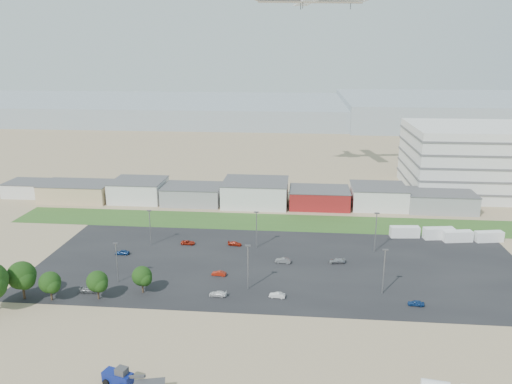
# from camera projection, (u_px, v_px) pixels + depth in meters

# --- Properties ---
(ground) EXTENTS (700.00, 700.00, 0.00)m
(ground) POSITION_uv_depth(u_px,v_px,m) (252.00, 302.00, 105.41)
(ground) COLOR #8A7658
(ground) RESTS_ON ground
(parking_lot) EXTENTS (120.00, 50.00, 0.01)m
(parking_lot) POSITION_uv_depth(u_px,v_px,m) (280.00, 264.00, 124.12)
(parking_lot) COLOR black
(parking_lot) RESTS_ON ground
(grass_strip) EXTENTS (160.00, 16.00, 0.02)m
(grass_strip) POSITION_uv_depth(u_px,v_px,m) (269.00, 222.00, 155.25)
(grass_strip) COLOR #305720
(grass_strip) RESTS_ON ground
(hills_backdrop) EXTENTS (700.00, 200.00, 9.00)m
(hills_backdrop) POSITION_uv_depth(u_px,v_px,m) (341.00, 112.00, 402.49)
(hills_backdrop) COLOR gray
(hills_backdrop) RESTS_ON ground
(building_row) EXTENTS (170.00, 20.00, 8.00)m
(building_row) POSITION_uv_depth(u_px,v_px,m) (224.00, 192.00, 173.94)
(building_row) COLOR silver
(building_row) RESTS_ON ground
(telehandler) EXTENTS (8.18, 4.74, 3.23)m
(telehandler) POSITION_uv_depth(u_px,v_px,m) (118.00, 376.00, 78.87)
(telehandler) COLOR navy
(telehandler) RESTS_ON ground
(box_trailer_a) EXTENTS (8.37, 3.28, 3.06)m
(box_trailer_a) POSITION_uv_depth(u_px,v_px,m) (405.00, 232.00, 142.36)
(box_trailer_a) COLOR silver
(box_trailer_a) RESTS_ON ground
(box_trailer_b) EXTENTS (8.84, 3.95, 3.20)m
(box_trailer_b) POSITION_uv_depth(u_px,v_px,m) (439.00, 233.00, 141.05)
(box_trailer_b) COLOR silver
(box_trailer_b) RESTS_ON ground
(box_trailer_c) EXTENTS (8.33, 3.84, 3.01)m
(box_trailer_c) POSITION_uv_depth(u_px,v_px,m) (458.00, 236.00, 139.03)
(box_trailer_c) COLOR silver
(box_trailer_c) RESTS_ON ground
(box_trailer_d) EXTENTS (7.98, 3.79, 2.87)m
(box_trailer_d) POSITION_uv_depth(u_px,v_px,m) (489.00, 236.00, 138.98)
(box_trailer_d) COLOR silver
(box_trailer_d) RESTS_ON ground
(tree_left) EXTENTS (6.38, 6.38, 9.56)m
(tree_left) POSITION_uv_depth(u_px,v_px,m) (22.00, 278.00, 105.64)
(tree_left) COLOR #11330E
(tree_left) RESTS_ON ground
(tree_mid) EXTENTS (4.87, 4.87, 7.31)m
(tree_mid) POSITION_uv_depth(u_px,v_px,m) (50.00, 284.00, 105.28)
(tree_mid) COLOR #11330E
(tree_mid) RESTS_ON ground
(tree_right) EXTENTS (4.84, 4.84, 7.27)m
(tree_right) POSITION_uv_depth(u_px,v_px,m) (97.00, 283.00, 105.79)
(tree_right) COLOR #11330E
(tree_right) RESTS_ON ground
(tree_near) EXTENTS (4.65, 4.65, 6.98)m
(tree_near) POSITION_uv_depth(u_px,v_px,m) (142.00, 278.00, 108.69)
(tree_near) COLOR #11330E
(tree_near) RESTS_ON ground
(lightpole_front_l) EXTENTS (1.12, 0.47, 9.53)m
(lightpole_front_l) POSITION_uv_depth(u_px,v_px,m) (117.00, 263.00, 113.52)
(lightpole_front_l) COLOR slate
(lightpole_front_l) RESTS_ON ground
(lightpole_front_m) EXTENTS (1.23, 0.51, 10.44)m
(lightpole_front_m) POSITION_uv_depth(u_px,v_px,m) (248.00, 267.00, 109.98)
(lightpole_front_m) COLOR slate
(lightpole_front_m) RESTS_ON ground
(lightpole_front_r) EXTENTS (1.22, 0.51, 10.38)m
(lightpole_front_r) POSITION_uv_depth(u_px,v_px,m) (384.00, 272.00, 107.78)
(lightpole_front_r) COLOR slate
(lightpole_front_r) RESTS_ON ground
(lightpole_back_l) EXTENTS (1.16, 0.48, 9.89)m
(lightpole_back_l) POSITION_uv_depth(u_px,v_px,m) (150.00, 228.00, 135.61)
(lightpole_back_l) COLOR slate
(lightpole_back_l) RESTS_ON ground
(lightpole_back_m) EXTENTS (1.19, 0.50, 10.15)m
(lightpole_back_m) POSITION_uv_depth(u_px,v_px,m) (256.00, 230.00, 133.65)
(lightpole_back_m) COLOR slate
(lightpole_back_m) RESTS_ON ground
(lightpole_back_r) EXTENTS (1.27, 0.53, 10.77)m
(lightpole_back_r) POSITION_uv_depth(u_px,v_px,m) (376.00, 232.00, 130.83)
(lightpole_back_r) COLOR slate
(lightpole_back_r) RESTS_ON ground
(parked_car_2) EXTENTS (3.51, 1.73, 1.15)m
(parked_car_2) POSITION_uv_depth(u_px,v_px,m) (416.00, 303.00, 103.84)
(parked_car_2) COLOR navy
(parked_car_2) RESTS_ON ground
(parked_car_3) EXTENTS (3.91, 1.86, 1.10)m
(parked_car_3) POSITION_uv_depth(u_px,v_px,m) (218.00, 294.00, 107.91)
(parked_car_3) COLOR silver
(parked_car_3) RESTS_ON ground
(parked_car_4) EXTENTS (3.56, 1.61, 1.13)m
(parked_car_4) POSITION_uv_depth(u_px,v_px,m) (219.00, 273.00, 117.82)
(parked_car_4) COLOR maroon
(parked_car_4) RESTS_ON ground
(parked_car_5) EXTENTS (3.73, 1.60, 1.25)m
(parked_car_5) POSITION_uv_depth(u_px,v_px,m) (122.00, 252.00, 130.11)
(parked_car_5) COLOR navy
(parked_car_5) RESTS_ON ground
(parked_car_6) EXTENTS (3.93, 1.99, 1.09)m
(parked_car_6) POSITION_uv_depth(u_px,v_px,m) (235.00, 244.00, 136.24)
(parked_car_6) COLOR maroon
(parked_car_6) RESTS_ON ground
(parked_car_7) EXTENTS (4.05, 1.88, 1.29)m
(parked_car_7) POSITION_uv_depth(u_px,v_px,m) (283.00, 260.00, 124.92)
(parked_car_7) COLOR #595B5E
(parked_car_7) RESTS_ON ground
(parked_car_9) EXTENTS (3.94, 1.85, 1.09)m
(parked_car_9) POSITION_uv_depth(u_px,v_px,m) (188.00, 243.00, 137.00)
(parked_car_9) COLOR maroon
(parked_car_9) RESTS_ON ground
(parked_car_10) EXTENTS (4.32, 1.92, 1.23)m
(parked_car_10) POSITION_uv_depth(u_px,v_px,m) (90.00, 290.00, 109.52)
(parked_car_10) COLOR #595B5E
(parked_car_10) RESTS_ON ground
(parked_car_12) EXTENTS (4.28, 2.20, 1.19)m
(parked_car_12) POSITION_uv_depth(u_px,v_px,m) (337.00, 261.00, 124.80)
(parked_car_12) COLOR #A5A5AA
(parked_car_12) RESTS_ON ground
(parked_car_13) EXTENTS (3.56, 1.57, 1.14)m
(parked_car_13) POSITION_uv_depth(u_px,v_px,m) (277.00, 295.00, 107.24)
(parked_car_13) COLOR silver
(parked_car_13) RESTS_ON ground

